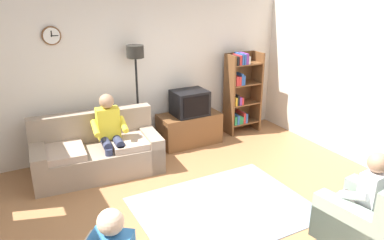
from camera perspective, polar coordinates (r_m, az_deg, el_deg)
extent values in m
plane|color=#9E6B42|center=(4.98, 4.15, -14.27)|extent=(12.00, 12.00, 0.00)
cube|color=silver|center=(6.67, -7.93, 7.28)|extent=(6.20, 0.12, 2.70)
cylinder|color=brown|center=(6.13, -20.38, 11.79)|extent=(0.28, 0.03, 0.28)
cylinder|color=white|center=(6.12, -20.35, 11.78)|extent=(0.24, 0.01, 0.24)
cube|color=black|center=(6.11, -20.38, 12.05)|extent=(0.02, 0.01, 0.09)
cube|color=black|center=(6.12, -19.97, 11.82)|extent=(0.11, 0.01, 0.01)
cube|color=gray|center=(6.04, -13.88, -5.98)|extent=(1.97, 1.00, 0.42)
cube|color=gray|center=(6.20, -14.81, -0.87)|extent=(1.91, 0.36, 0.48)
cube|color=gray|center=(6.18, -6.25, -4.18)|extent=(0.29, 0.86, 0.56)
cube|color=gray|center=(5.97, -21.92, -6.53)|extent=(0.29, 0.86, 0.56)
cube|color=tan|center=(5.98, -9.29, -3.20)|extent=(0.66, 0.73, 0.10)
cube|color=tan|center=(5.85, -18.82, -4.61)|extent=(0.66, 0.73, 0.10)
cube|color=brown|center=(6.92, -0.43, -1.31)|extent=(1.10, 0.56, 0.57)
cube|color=black|center=(7.12, -1.40, -0.42)|extent=(1.10, 0.04, 0.03)
cube|color=black|center=(6.73, -0.36, 2.62)|extent=(0.60, 0.48, 0.44)
cube|color=black|center=(6.53, 0.65, 2.05)|extent=(0.50, 0.01, 0.36)
cube|color=brown|center=(7.23, 5.59, 3.68)|extent=(0.04, 0.36, 1.55)
cube|color=brown|center=(7.59, 9.63, 4.29)|extent=(0.04, 0.36, 1.55)
cube|color=brown|center=(7.54, 6.91, 4.32)|extent=(0.64, 0.02, 1.55)
cube|color=brown|center=(7.59, 7.46, -0.23)|extent=(0.60, 0.34, 0.02)
cube|color=#267F4C|center=(7.41, 6.05, 0.11)|extent=(0.05, 0.28, 0.17)
cube|color=#2D59A5|center=(7.44, 6.42, 0.24)|extent=(0.05, 0.28, 0.18)
cube|color=#267F4C|center=(7.46, 6.73, 0.24)|extent=(0.04, 0.28, 0.17)
cube|color=#267F4C|center=(7.49, 7.02, 0.21)|extent=(0.04, 0.28, 0.14)
cube|color=red|center=(7.51, 7.33, 0.52)|extent=(0.05, 0.28, 0.21)
cube|color=#2D59A5|center=(7.54, 7.65, 0.49)|extent=(0.04, 0.28, 0.19)
cube|color=brown|center=(7.46, 7.59, 2.56)|extent=(0.60, 0.34, 0.02)
cube|color=gold|center=(7.28, 6.11, 2.96)|extent=(0.04, 0.28, 0.17)
cube|color=black|center=(7.30, 6.41, 3.15)|extent=(0.04, 0.28, 0.20)
cube|color=#72338C|center=(7.34, 6.75, 3.03)|extent=(0.05, 0.28, 0.16)
cube|color=red|center=(7.36, 7.06, 3.04)|extent=(0.04, 0.28, 0.14)
cube|color=brown|center=(7.36, 7.73, 5.44)|extent=(0.60, 0.34, 0.02)
cube|color=red|center=(7.18, 6.27, 5.97)|extent=(0.05, 0.28, 0.18)
cube|color=red|center=(7.21, 6.66, 5.99)|extent=(0.05, 0.28, 0.17)
cube|color=#2D59A5|center=(7.23, 7.00, 6.22)|extent=(0.04, 0.28, 0.22)
cube|color=#2D59A5|center=(7.26, 7.28, 6.12)|extent=(0.03, 0.28, 0.18)
cube|color=brown|center=(7.27, 7.87, 8.40)|extent=(0.60, 0.34, 0.02)
cube|color=black|center=(7.09, 6.36, 8.95)|extent=(0.04, 0.28, 0.16)
cube|color=red|center=(7.12, 6.75, 9.04)|extent=(0.05, 0.28, 0.18)
cube|color=#2D59A5|center=(7.15, 7.10, 9.17)|extent=(0.04, 0.28, 0.20)
cube|color=#2D59A5|center=(7.18, 7.41, 9.14)|extent=(0.03, 0.28, 0.19)
cube|color=#72338C|center=(7.21, 7.73, 9.20)|extent=(0.05, 0.28, 0.20)
cube|color=silver|center=(7.24, 8.04, 9.01)|extent=(0.03, 0.28, 0.14)
cylinder|color=black|center=(6.76, -7.79, -4.49)|extent=(0.28, 0.28, 0.03)
cylinder|color=black|center=(6.46, -8.14, 2.26)|extent=(0.04, 0.04, 1.70)
cylinder|color=black|center=(6.25, -8.55, 10.14)|extent=(0.28, 0.28, 0.20)
cube|color=gray|center=(4.87, 24.28, -14.27)|extent=(0.90, 0.93, 0.40)
cube|color=gray|center=(4.61, 22.20, -14.82)|extent=(0.30, 0.82, 0.56)
cube|color=gray|center=(5.07, 26.02, -12.08)|extent=(0.30, 0.82, 0.56)
cube|color=slate|center=(5.14, 4.78, -13.03)|extent=(2.20, 1.70, 0.01)
cube|color=yellow|center=(5.92, -12.49, -0.44)|extent=(0.36, 0.23, 0.48)
sphere|color=#A37A5B|center=(5.80, -12.73, 2.77)|extent=(0.22, 0.22, 0.22)
cylinder|color=#2D334C|center=(5.85, -11.08, -3.12)|extent=(0.16, 0.39, 0.13)
cylinder|color=#2D334C|center=(5.82, -12.81, -3.38)|extent=(0.16, 0.39, 0.13)
cylinder|color=#2D334C|center=(5.79, -10.47, -6.36)|extent=(0.12, 0.12, 0.52)
cylinder|color=#2D334C|center=(5.76, -12.22, -6.64)|extent=(0.12, 0.12, 0.52)
cylinder|color=yellow|center=(5.87, -10.28, -0.66)|extent=(0.12, 0.34, 0.20)
cylinder|color=yellow|center=(5.80, -14.31, -1.23)|extent=(0.12, 0.34, 0.20)
sphere|color=beige|center=(3.19, -12.15, -14.75)|extent=(0.22, 0.22, 0.22)
cube|color=silver|center=(4.62, 25.62, -9.75)|extent=(0.36, 0.24, 0.48)
sphere|color=#A37A5B|center=(4.48, 26.18, -5.79)|extent=(0.22, 0.22, 0.22)
cylinder|color=#4C4742|center=(4.75, 22.63, -11.83)|extent=(0.18, 0.39, 0.13)
cylinder|color=#4C4742|center=(4.88, 23.80, -11.07)|extent=(0.18, 0.39, 0.13)
cylinder|color=#4C4742|center=(4.94, 20.41, -13.18)|extent=(0.12, 0.12, 0.40)
cylinder|color=#4C4742|center=(5.07, 21.60, -12.42)|extent=(0.12, 0.12, 0.40)
cylinder|color=silver|center=(4.51, 23.12, -10.43)|extent=(0.13, 0.34, 0.20)
cylinder|color=silver|center=(4.84, 25.83, -8.70)|extent=(0.13, 0.34, 0.20)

